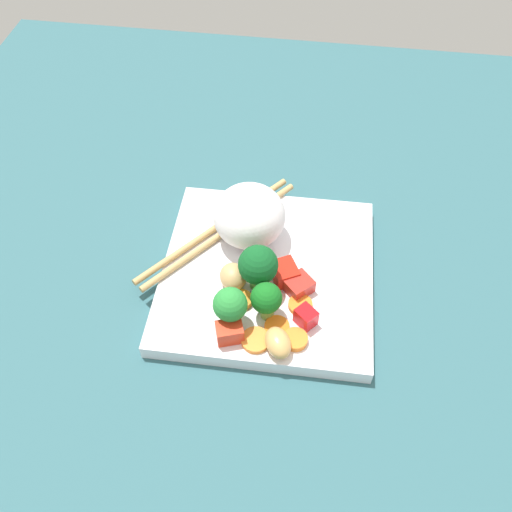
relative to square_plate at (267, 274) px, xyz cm
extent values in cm
cube|color=#305D65|center=(0.00, 0.00, -1.98)|extent=(110.00, 110.00, 2.00)
cube|color=white|center=(0.00, 0.00, 0.00)|extent=(25.33, 25.33, 1.97)
ellipsoid|color=white|center=(4.86, 2.89, 4.66)|extent=(10.39, 10.34, 7.35)
cylinder|color=#77B04E|center=(-6.47, -0.80, 1.93)|extent=(1.92, 1.93, 1.90)
sphere|color=#156A1D|center=(-6.32, -0.63, 4.09)|extent=(3.50, 3.50, 3.50)
cylinder|color=#62B151|center=(-2.63, 1.02, 2.25)|extent=(1.82, 1.81, 2.53)
sphere|color=#125523|center=(-2.70, 0.76, 5.05)|extent=(4.53, 4.53, 4.53)
cylinder|color=#64A546|center=(-7.74, 2.85, 2.07)|extent=(2.13, 2.26, 2.39)
sphere|color=#2B8D3A|center=(-7.93, 3.02, 4.46)|extent=(3.76, 3.76, 3.76)
cylinder|color=orange|center=(-8.06, -2.08, 1.30)|extent=(3.00, 3.00, 0.62)
cylinder|color=orange|center=(-5.11, 2.35, 1.35)|extent=(3.60, 3.60, 0.73)
cylinder|color=orange|center=(-3.98, -0.87, 1.22)|extent=(3.15, 3.15, 0.47)
cylinder|color=orange|center=(-9.36, -4.23, 1.37)|extent=(3.62, 3.62, 0.78)
cylinder|color=orange|center=(-4.79, -4.34, 1.28)|extent=(3.16, 3.16, 0.60)
cylinder|color=orange|center=(-9.99, 0.48, 1.27)|extent=(4.20, 4.20, 0.58)
cube|color=red|center=(-1.02, -2.10, 1.98)|extent=(4.03, 3.90, 1.99)
cube|color=red|center=(-9.89, 2.83, 2.08)|extent=(2.93, 3.40, 2.19)
cube|color=red|center=(-2.57, -3.92, 1.87)|extent=(3.95, 3.95, 1.78)
cube|color=red|center=(-6.82, -5.10, 2.07)|extent=(2.82, 2.85, 2.17)
ellipsoid|color=tan|center=(-2.71, 3.64, 2.37)|extent=(4.58, 4.42, 2.77)
ellipsoid|color=tan|center=(-10.46, -2.45, 2.12)|extent=(4.59, 4.07, 2.27)
cylinder|color=tan|center=(5.14, 7.36, 1.39)|extent=(19.89, 16.04, 0.80)
cylinder|color=tan|center=(4.29, 6.29, 1.39)|extent=(19.89, 16.04, 0.80)
camera|label=1|loc=(-39.89, -4.31, 53.22)|focal=38.77mm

